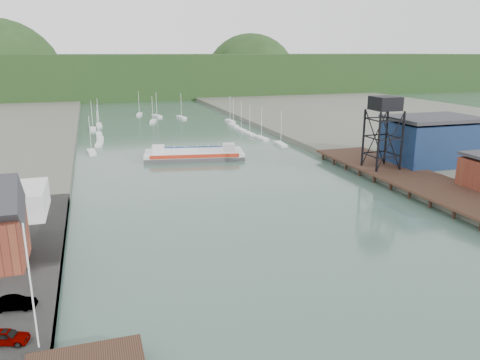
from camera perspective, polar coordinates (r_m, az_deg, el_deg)
ground at (r=49.22m, az=20.39°, el=-19.77°), size 600.00×600.00×0.00m
east_pier at (r=102.31m, az=21.67°, el=-0.28°), size 14.00×70.00×2.45m
flagpole at (r=45.87m, az=-24.12°, el=-11.88°), size 0.16×0.16×12.00m
lift_tower at (r=108.81m, az=17.26°, el=8.40°), size 6.50×6.50×16.00m
blue_shed at (r=120.64m, az=22.30°, el=4.43°), size 20.50×14.50×11.30m
marina_sailboats at (r=173.54m, az=-8.56°, el=6.17°), size 57.71×92.65×0.90m
distant_hills at (r=333.39m, az=-13.99°, el=11.96°), size 500.00×120.00×80.00m
chain_ferry at (r=125.83m, az=-5.62°, el=3.14°), size 27.41×14.75×3.74m
car_west_a at (r=50.15m, az=-26.58°, el=-16.69°), size 4.36×2.77×1.38m
car_west_b at (r=55.53m, az=-25.78°, el=-13.36°), size 4.45×2.13×1.41m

